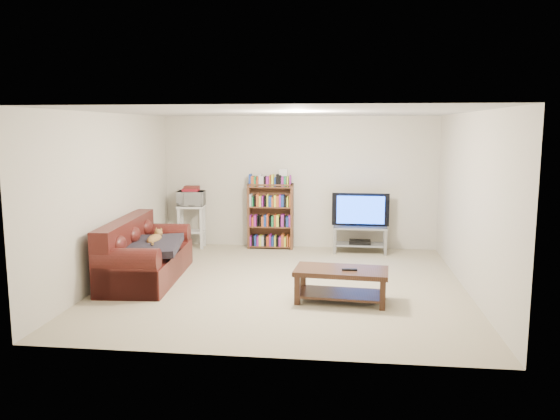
# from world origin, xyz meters

# --- Properties ---
(floor) EXTENTS (5.00, 5.00, 0.00)m
(floor) POSITION_xyz_m (0.00, 0.00, 0.00)
(floor) COLOR #BCAE8B
(floor) RESTS_ON ground
(ceiling) EXTENTS (5.00, 5.00, 0.00)m
(ceiling) POSITION_xyz_m (0.00, 0.00, 2.40)
(ceiling) COLOR white
(ceiling) RESTS_ON ground
(wall_back) EXTENTS (5.00, 0.00, 5.00)m
(wall_back) POSITION_xyz_m (0.00, 2.50, 1.20)
(wall_back) COLOR beige
(wall_back) RESTS_ON ground
(wall_front) EXTENTS (5.00, 0.00, 5.00)m
(wall_front) POSITION_xyz_m (0.00, -2.50, 1.20)
(wall_front) COLOR beige
(wall_front) RESTS_ON ground
(wall_left) EXTENTS (0.00, 5.00, 5.00)m
(wall_left) POSITION_xyz_m (-2.50, 0.00, 1.20)
(wall_left) COLOR beige
(wall_left) RESTS_ON ground
(wall_right) EXTENTS (0.00, 5.00, 5.00)m
(wall_right) POSITION_xyz_m (2.50, 0.00, 1.20)
(wall_right) COLOR beige
(wall_right) RESTS_ON ground
(sofa) EXTENTS (1.03, 2.12, 0.88)m
(sofa) POSITION_xyz_m (-2.08, 0.02, 0.31)
(sofa) COLOR #441511
(sofa) RESTS_ON floor
(blanket) EXTENTS (0.95, 1.14, 0.18)m
(blanket) POSITION_xyz_m (-1.89, -0.10, 0.52)
(blanket) COLOR black
(blanket) RESTS_ON sofa
(cat) EXTENTS (0.26, 0.58, 0.17)m
(cat) POSITION_xyz_m (-1.90, 0.08, 0.58)
(cat) COLOR brown
(cat) RESTS_ON sofa
(coffee_table) EXTENTS (1.21, 0.68, 0.42)m
(coffee_table) POSITION_xyz_m (0.81, -0.68, 0.30)
(coffee_table) COLOR #331D12
(coffee_table) RESTS_ON floor
(remote) EXTENTS (0.19, 0.07, 0.02)m
(remote) POSITION_xyz_m (0.91, -0.75, 0.44)
(remote) COLOR black
(remote) RESTS_ON coffee_table
(tv_stand) EXTENTS (0.94, 0.44, 0.47)m
(tv_stand) POSITION_xyz_m (1.12, 2.13, 0.32)
(tv_stand) COLOR #999EA3
(tv_stand) RESTS_ON floor
(television) EXTENTS (1.01, 0.15, 0.58)m
(television) POSITION_xyz_m (1.12, 2.13, 0.76)
(television) COLOR black
(television) RESTS_ON tv_stand
(dvd_player) EXTENTS (0.38, 0.27, 0.06)m
(dvd_player) POSITION_xyz_m (1.12, 2.13, 0.19)
(dvd_player) COLOR black
(dvd_player) RESTS_ON tv_stand
(bookshelf) EXTENTS (0.83, 0.27, 1.19)m
(bookshelf) POSITION_xyz_m (-0.50, 2.30, 0.62)
(bookshelf) COLOR #53301D
(bookshelf) RESTS_ON floor
(shelf_clutter) EXTENTS (0.61, 0.19, 0.28)m
(shelf_clutter) POSITION_xyz_m (-0.40, 2.31, 1.30)
(shelf_clutter) COLOR silver
(shelf_clutter) RESTS_ON bookshelf
(microwave_stand) EXTENTS (0.51, 0.39, 0.78)m
(microwave_stand) POSITION_xyz_m (-1.95, 2.19, 0.50)
(microwave_stand) COLOR silver
(microwave_stand) RESTS_ON floor
(microwave) EXTENTS (0.50, 0.36, 0.27)m
(microwave) POSITION_xyz_m (-1.95, 2.19, 0.92)
(microwave) COLOR silver
(microwave) RESTS_ON microwave_stand
(game_boxes) EXTENTS (0.30, 0.27, 0.05)m
(game_boxes) POSITION_xyz_m (-1.95, 2.19, 1.07)
(game_boxes) COLOR maroon
(game_boxes) RESTS_ON microwave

